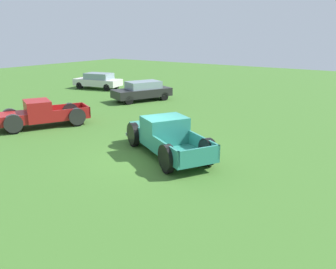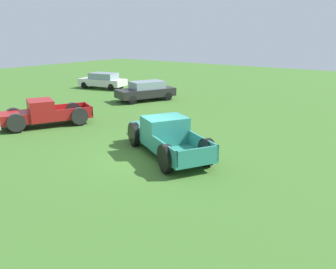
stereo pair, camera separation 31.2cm
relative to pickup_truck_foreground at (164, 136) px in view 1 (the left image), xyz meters
The scene contains 5 objects.
ground_plane 1.03m from the pickup_truck_foreground, 167.28° to the left, with size 80.00×80.00×0.00m, color #3D6B28.
pickup_truck_foreground is the anchor object (origin of this frame).
pickup_truck_behind_left 8.00m from the pickup_truck_foreground, 93.80° to the left, with size 5.03×3.62×1.46m.
sedan_distant_a 18.55m from the pickup_truck_foreground, 54.30° to the left, with size 2.58×4.51×1.42m.
sedan_distant_b 11.89m from the pickup_truck_foreground, 43.40° to the left, with size 4.67×3.31×1.45m.
Camera 1 is at (-10.77, -8.36, 4.94)m, focal length 37.36 mm.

